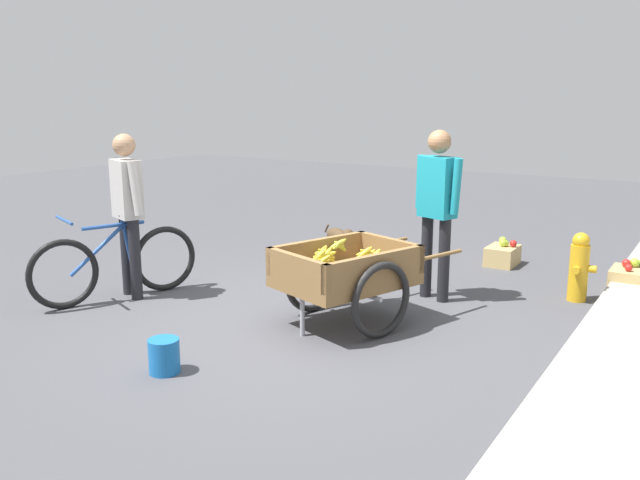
{
  "coord_description": "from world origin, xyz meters",
  "views": [
    {
      "loc": [
        4.6,
        3.04,
        1.96
      ],
      "look_at": [
        -0.09,
        0.11,
        0.75
      ],
      "focal_mm": 37.72,
      "sensor_mm": 36.0,
      "label": 1
    }
  ],
  "objects_px": {
    "vendor_person": "(437,199)",
    "bicycle": "(116,264)",
    "fire_hydrant": "(579,267)",
    "plastic_bucket": "(164,356)",
    "cyclist_person": "(127,201)",
    "mixed_fruit_crate": "(503,255)",
    "fruit_cart": "(346,275)",
    "apple_crate": "(628,278)",
    "dog": "(339,236)"
  },
  "relations": [
    {
      "from": "vendor_person",
      "to": "bicycle",
      "type": "bearing_deg",
      "value": -57.79
    },
    {
      "from": "fire_hydrant",
      "to": "plastic_bucket",
      "type": "bearing_deg",
      "value": -32.58
    },
    {
      "from": "cyclist_person",
      "to": "plastic_bucket",
      "type": "distance_m",
      "value": 2.15
    },
    {
      "from": "fire_hydrant",
      "to": "plastic_bucket",
      "type": "relative_size",
      "value": 2.67
    },
    {
      "from": "vendor_person",
      "to": "mixed_fruit_crate",
      "type": "bearing_deg",
      "value": 174.34
    },
    {
      "from": "fruit_cart",
      "to": "apple_crate",
      "type": "distance_m",
      "value": 3.1
    },
    {
      "from": "fruit_cart",
      "to": "apple_crate",
      "type": "bearing_deg",
      "value": 141.41
    },
    {
      "from": "cyclist_person",
      "to": "mixed_fruit_crate",
      "type": "relative_size",
      "value": 3.61
    },
    {
      "from": "fire_hydrant",
      "to": "fruit_cart",
      "type": "bearing_deg",
      "value": -41.79
    },
    {
      "from": "fruit_cart",
      "to": "vendor_person",
      "type": "relative_size",
      "value": 1.11
    },
    {
      "from": "vendor_person",
      "to": "plastic_bucket",
      "type": "distance_m",
      "value": 2.97
    },
    {
      "from": "bicycle",
      "to": "dog",
      "type": "bearing_deg",
      "value": 159.16
    },
    {
      "from": "vendor_person",
      "to": "cyclist_person",
      "type": "xyz_separation_m",
      "value": [
        1.5,
        -2.55,
        -0.03
      ]
    },
    {
      "from": "apple_crate",
      "to": "mixed_fruit_crate",
      "type": "height_order",
      "value": "apple_crate"
    },
    {
      "from": "vendor_person",
      "to": "fruit_cart",
      "type": "bearing_deg",
      "value": -18.92
    },
    {
      "from": "vendor_person",
      "to": "dog",
      "type": "height_order",
      "value": "vendor_person"
    },
    {
      "from": "fruit_cart",
      "to": "fire_hydrant",
      "type": "height_order",
      "value": "fruit_cart"
    },
    {
      "from": "fire_hydrant",
      "to": "mixed_fruit_crate",
      "type": "xyz_separation_m",
      "value": [
        -0.99,
        -1.03,
        -0.21
      ]
    },
    {
      "from": "vendor_person",
      "to": "plastic_bucket",
      "type": "relative_size",
      "value": 6.5
    },
    {
      "from": "bicycle",
      "to": "cyclist_person",
      "type": "bearing_deg",
      "value": 158.59
    },
    {
      "from": "vendor_person",
      "to": "cyclist_person",
      "type": "bearing_deg",
      "value": -59.54
    },
    {
      "from": "dog",
      "to": "fruit_cart",
      "type": "bearing_deg",
      "value": 31.95
    },
    {
      "from": "fire_hydrant",
      "to": "apple_crate",
      "type": "relative_size",
      "value": 1.52
    },
    {
      "from": "fire_hydrant",
      "to": "dog",
      "type": "bearing_deg",
      "value": -95.29
    },
    {
      "from": "fruit_cart",
      "to": "mixed_fruit_crate",
      "type": "distance_m",
      "value": 2.81
    },
    {
      "from": "bicycle",
      "to": "mixed_fruit_crate",
      "type": "bearing_deg",
      "value": 139.99
    },
    {
      "from": "apple_crate",
      "to": "fire_hydrant",
      "type": "bearing_deg",
      "value": -28.53
    },
    {
      "from": "cyclist_person",
      "to": "dog",
      "type": "relative_size",
      "value": 2.69
    },
    {
      "from": "dog",
      "to": "fire_hydrant",
      "type": "xyz_separation_m",
      "value": [
        0.26,
        2.82,
        0.06
      ]
    },
    {
      "from": "bicycle",
      "to": "mixed_fruit_crate",
      "type": "xyz_separation_m",
      "value": [
        -3.3,
        2.77,
        -0.23
      ]
    },
    {
      "from": "dog",
      "to": "mixed_fruit_crate",
      "type": "xyz_separation_m",
      "value": [
        -0.72,
        1.79,
        -0.15
      ]
    },
    {
      "from": "apple_crate",
      "to": "mixed_fruit_crate",
      "type": "bearing_deg",
      "value": -103.25
    },
    {
      "from": "dog",
      "to": "apple_crate",
      "type": "distance_m",
      "value": 3.21
    },
    {
      "from": "fruit_cart",
      "to": "plastic_bucket",
      "type": "relative_size",
      "value": 7.2
    },
    {
      "from": "plastic_bucket",
      "to": "fire_hydrant",
      "type": "bearing_deg",
      "value": 147.42
    },
    {
      "from": "fruit_cart",
      "to": "fire_hydrant",
      "type": "xyz_separation_m",
      "value": [
        -1.75,
        1.57,
        -0.1
      ]
    },
    {
      "from": "apple_crate",
      "to": "fruit_cart",
      "type": "bearing_deg",
      "value": -38.59
    },
    {
      "from": "mixed_fruit_crate",
      "to": "cyclist_person",
      "type": "bearing_deg",
      "value": -40.67
    },
    {
      "from": "dog",
      "to": "apple_crate",
      "type": "relative_size",
      "value": 1.34
    },
    {
      "from": "cyclist_person",
      "to": "dog",
      "type": "distance_m",
      "value": 2.69
    },
    {
      "from": "fruit_cart",
      "to": "vendor_person",
      "type": "height_order",
      "value": "vendor_person"
    },
    {
      "from": "vendor_person",
      "to": "cyclist_person",
      "type": "relative_size",
      "value": 1.03
    },
    {
      "from": "plastic_bucket",
      "to": "fruit_cart",
      "type": "bearing_deg",
      "value": 160.15
    },
    {
      "from": "fruit_cart",
      "to": "bicycle",
      "type": "relative_size",
      "value": 1.15
    },
    {
      "from": "bicycle",
      "to": "mixed_fruit_crate",
      "type": "relative_size",
      "value": 3.56
    },
    {
      "from": "cyclist_person",
      "to": "plastic_bucket",
      "type": "relative_size",
      "value": 6.33
    },
    {
      "from": "dog",
      "to": "apple_crate",
      "type": "height_order",
      "value": "dog"
    },
    {
      "from": "fire_hydrant",
      "to": "plastic_bucket",
      "type": "height_order",
      "value": "fire_hydrant"
    },
    {
      "from": "bicycle",
      "to": "plastic_bucket",
      "type": "relative_size",
      "value": 6.24
    },
    {
      "from": "fruit_cart",
      "to": "dog",
      "type": "height_order",
      "value": "fruit_cart"
    }
  ]
}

